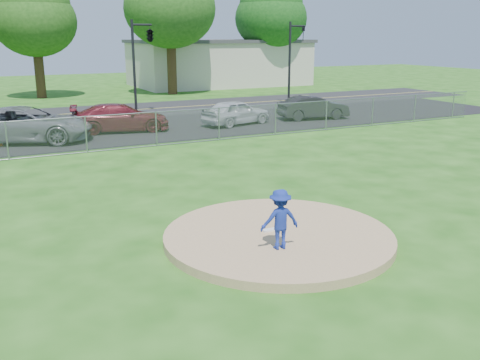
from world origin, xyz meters
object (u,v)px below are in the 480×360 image
(traffic_signal_right, at_px, (293,55))
(parked_car_gray, at_px, (26,124))
(pitcher, at_px, (280,219))
(traffic_signal_center, at_px, (148,37))
(commercial_building, at_px, (219,62))
(tree_far_right, at_px, (271,9))
(parked_car_charcoal, at_px, (313,107))
(tree_center, at_px, (34,11))
(parked_car_darkred, at_px, (121,118))
(parked_car_pearl, at_px, (236,112))

(traffic_signal_right, distance_m, parked_car_gray, 19.45)
(pitcher, bearing_deg, traffic_signal_center, -92.33)
(parked_car_gray, bearing_deg, commercial_building, -19.44)
(tree_far_right, distance_m, parked_car_charcoal, 22.25)
(parked_car_gray, bearing_deg, traffic_signal_center, -28.62)
(tree_center, bearing_deg, traffic_signal_center, -67.51)
(commercial_building, height_order, traffic_signal_right, traffic_signal_right)
(parked_car_darkred, bearing_deg, commercial_building, -24.05)
(tree_center, xyz_separation_m, parked_car_gray, (-2.94, -18.45, -5.66))
(traffic_signal_center, distance_m, parked_car_darkred, 7.66)
(traffic_signal_right, xyz_separation_m, parked_car_gray, (-18.17, -6.45, -2.56))
(commercial_building, relative_size, tree_far_right, 1.53)
(parked_car_charcoal, bearing_deg, tree_center, 44.00)
(parked_car_pearl, bearing_deg, tree_far_right, -48.84)
(tree_far_right, bearing_deg, tree_center, -177.27)
(commercial_building, height_order, parked_car_charcoal, commercial_building)
(tree_center, distance_m, traffic_signal_center, 13.12)
(traffic_signal_right, height_order, pitcher, traffic_signal_right)
(parked_car_gray, height_order, parked_car_charcoal, parked_car_gray)
(traffic_signal_right, height_order, parked_car_charcoal, traffic_signal_right)
(tree_center, height_order, parked_car_charcoal, tree_center)
(parked_car_gray, relative_size, parked_car_pearl, 1.46)
(traffic_signal_center, bearing_deg, commercial_building, 53.06)
(tree_far_right, relative_size, traffic_signal_right, 1.92)
(commercial_building, distance_m, parked_car_pearl, 24.25)
(commercial_building, height_order, parked_car_pearl, commercial_building)
(commercial_building, distance_m, parked_car_darkred, 26.63)
(tree_far_right, relative_size, parked_car_pearl, 2.73)
(commercial_building, distance_m, pitcher, 42.19)
(tree_far_right, height_order, traffic_signal_center, tree_far_right)
(tree_center, distance_m, pitcher, 35.27)
(tree_far_right, xyz_separation_m, parked_car_gray, (-23.94, -19.45, -6.25))
(parked_car_darkred, distance_m, parked_car_charcoal, 11.04)
(parked_car_darkred, bearing_deg, tree_center, 16.51)
(tree_center, relative_size, traffic_signal_right, 1.76)
(tree_center, bearing_deg, commercial_building, 13.24)
(traffic_signal_right, xyz_separation_m, parked_car_charcoal, (-2.67, -6.58, -2.69))
(tree_center, height_order, parked_car_darkred, tree_center)
(tree_far_right, distance_m, pitcher, 41.72)
(commercial_building, xyz_separation_m, tree_far_right, (4.00, -3.00, 4.90))
(pitcher, bearing_deg, traffic_signal_right, -114.12)
(commercial_building, distance_m, tree_center, 17.99)
(commercial_building, relative_size, parked_car_gray, 2.86)
(parked_car_gray, relative_size, parked_car_charcoal, 1.42)
(tree_center, relative_size, parked_car_darkred, 2.05)
(parked_car_charcoal, bearing_deg, commercial_building, -1.19)
(tree_center, relative_size, tree_far_right, 0.92)
(parked_car_gray, bearing_deg, pitcher, -145.88)
(tree_center, relative_size, parked_car_gray, 1.72)
(traffic_signal_right, bearing_deg, parked_car_pearl, -139.93)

